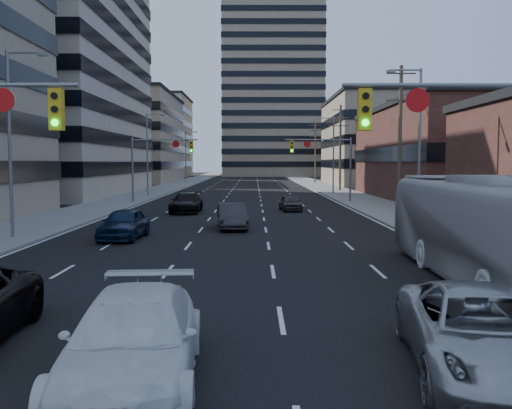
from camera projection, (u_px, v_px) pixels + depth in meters
The scene contains 28 objects.
road_surface at pixel (249, 178), 137.20m from camera, with size 18.00×300.00×0.02m, color black.
sidewalk_left at pixel (202, 177), 137.15m from camera, with size 5.00×300.00×0.15m, color slate.
sidewalk_right at pixel (297, 177), 137.23m from camera, with size 5.00×300.00×0.15m, color slate.
office_left_mid at pixel (12, 74), 66.26m from camera, with size 26.00×34.00×28.00m, color #ADA089.
office_left_far at pixel (120, 139), 106.61m from camera, with size 20.00×30.00×16.00m, color gray.
storefront_right_mid at pixel (482, 155), 57.16m from camera, with size 20.00×30.00×9.00m, color #472119.
office_right_far at pixel (397, 143), 94.87m from camera, with size 22.00×28.00×14.00m, color gray.
apartment_tower at pixel (272, 69), 155.00m from camera, with size 26.00×26.00×58.00m, color gray.
bg_block_left at pixel (141, 138), 146.34m from camera, with size 24.00×24.00×20.00m, color #ADA089.
bg_block_right at pixel (382, 153), 136.85m from camera, with size 22.00×22.00×12.00m, color gray.
signal_near_right at pixel (489, 141), 15.23m from camera, with size 6.59×0.33×6.00m.
signal_far_left at pixel (158, 156), 52.08m from camera, with size 6.09×0.33×6.00m.
signal_far_right at pixel (325, 156), 52.13m from camera, with size 6.09×0.33×6.00m.
utility_pole_block at pixel (400, 135), 43.06m from camera, with size 2.20×0.28×11.00m.
utility_pole_midblock at pixel (340, 146), 72.98m from camera, with size 2.20×0.28×11.00m.
utility_pole_distant at pixel (315, 151), 102.90m from camera, with size 2.20×0.28×11.00m.
streetlight_left_near at pixel (13, 135), 27.09m from camera, with size 2.03×0.22×9.00m.
streetlight_left_mid at pixel (149, 150), 62.00m from camera, with size 2.03×0.22×9.00m.
streetlight_left_far at pixel (187, 154), 96.90m from camera, with size 2.03×0.22×9.00m.
streetlight_right_near at pixel (417, 139), 32.14m from camera, with size 2.03×0.22×9.00m.
streetlight_right_far at pixel (332, 151), 67.05m from camera, with size 2.03×0.22×9.00m.
white_van at pixel (134, 341), 9.52m from camera, with size 2.17×5.33×1.55m, color silver.
silver_suv at pixel (483, 333), 10.04m from camera, with size 2.52×5.45×1.52m, color #A3A3A7.
transit_bus at pixel (487, 229), 17.69m from camera, with size 2.83×12.08×3.36m, color #BEBEBE.
sedan_blue at pixel (124, 224), 27.74m from camera, with size 1.79×4.46×1.52m, color #0D1C37.
sedan_grey_center at pixel (232, 216), 31.97m from camera, with size 1.53×4.38×1.44m, color #2C2C2E.
sedan_black_far at pixel (187, 203), 42.25m from camera, with size 2.10×5.17×1.50m, color black.
sedan_grey_right at pixel (290, 203), 43.79m from camera, with size 1.49×3.71×1.26m, color #333336.
Camera 1 is at (1.16, -7.30, 3.76)m, focal length 40.00 mm.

